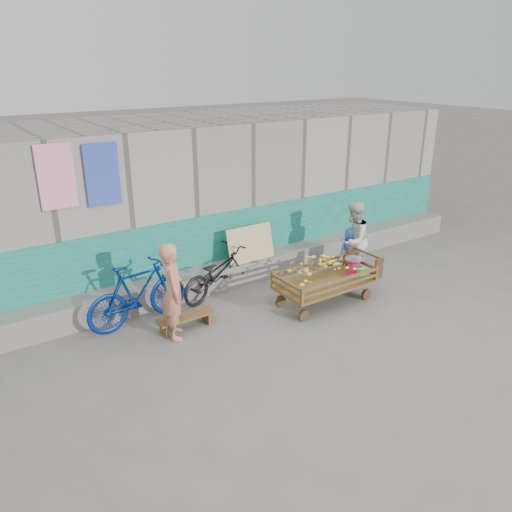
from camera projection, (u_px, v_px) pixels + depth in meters
ground at (310, 333)px, 8.04m from camera, size 80.00×80.00×0.00m
building_wall at (192, 193)px, 10.64m from camera, size 12.00×3.50×3.00m
banana_cart at (324, 275)px, 8.83m from camera, size 1.93×0.88×0.82m
bench at (186, 319)px, 8.12m from camera, size 0.95×0.28×0.24m
vendor_man at (173, 291)px, 7.68m from camera, size 0.55×0.67×1.57m
woman at (353, 240)px, 9.87m from camera, size 0.95×0.88×1.56m
child at (350, 252)px, 10.01m from camera, size 0.56×0.44×1.02m
bicycle_dark at (217, 273)px, 9.18m from camera, size 1.81×1.08×0.90m
bicycle_blue at (138, 293)px, 8.16m from camera, size 1.85×0.73×1.08m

